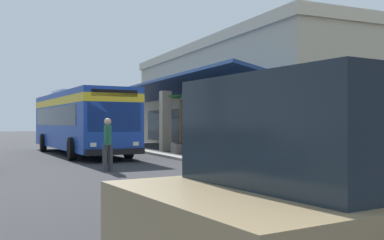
{
  "coord_description": "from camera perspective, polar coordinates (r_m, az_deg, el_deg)",
  "views": [
    {
      "loc": [
        27.72,
        -3.93,
        1.63
      ],
      "look_at": [
        7.92,
        4.84,
        1.75
      ],
      "focal_mm": 41.77,
      "sensor_mm": 36.0,
      "label": 1
    }
  ],
  "objects": [
    {
      "name": "transit_bus",
      "position": [
        23.6,
        -14.13,
        0.23
      ],
      "size": [
        11.37,
        3.43,
        3.34
      ],
      "color": "#193D9E",
      "rests_on": "ground"
    },
    {
      "name": "plaza_building",
      "position": [
        31.6,
        8.85,
        2.92
      ],
      "size": [
        22.39,
        14.05,
        6.81
      ],
      "color": "#B2A88E",
      "rests_on": "ground"
    },
    {
      "name": "ground",
      "position": [
        30.22,
        -0.62,
        -3.41
      ],
      "size": [
        120.0,
        120.0,
        0.0
      ],
      "primitive_type": "plane",
      "color": "#2D2D30"
    },
    {
      "name": "potted_palm",
      "position": [
        23.65,
        -1.4,
        -2.37
      ],
      "size": [
        1.47,
        1.59,
        3.14
      ],
      "color": "gray",
      "rests_on": "ground"
    },
    {
      "name": "curb_strip",
      "position": [
        27.6,
        -8.22,
        -3.57
      ],
      "size": [
        26.5,
        0.5,
        0.12
      ],
      "primitive_type": "cube",
      "color": "#9E998E",
      "rests_on": "ground"
    },
    {
      "name": "pedestrian",
      "position": [
        15.25,
        -10.71,
        -2.64
      ],
      "size": [
        0.64,
        0.38,
        1.78
      ],
      "color": "#38383D",
      "rests_on": "ground"
    }
  ]
}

